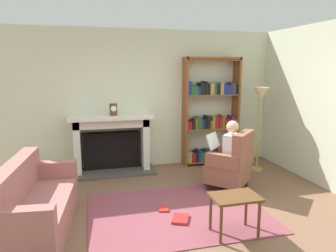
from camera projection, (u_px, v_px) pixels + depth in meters
ground at (184, 223)px, 4.02m from camera, size 14.00×14.00×0.00m
back_wall at (146, 99)px, 6.20m from camera, size 5.60×0.10×2.70m
side_wall_right at (304, 103)px, 5.61m from camera, size 0.10×5.20×2.70m
area_rug at (177, 212)px, 4.30m from camera, size 2.40×1.80×0.01m
fireplace at (112, 142)px, 5.92m from camera, size 1.58×0.64×1.10m
mantel_clock at (113, 110)px, 5.72m from camera, size 0.14×0.14×0.22m
bookshelf at (211, 115)px, 6.37m from camera, size 1.15×0.32×2.17m
armchair_reading at (232, 164)px, 5.08m from camera, size 0.89×0.89×0.97m
seated_reader at (226, 151)px, 5.11m from camera, size 0.58×0.58×1.14m
sofa_floral at (34, 206)px, 3.78m from camera, size 0.88×1.76×0.85m
side_table at (235, 202)px, 3.67m from camera, size 0.56×0.39×0.49m
scattered_books at (176, 216)px, 4.14m from camera, size 0.38×0.63×0.04m
floor_lamp at (260, 100)px, 5.87m from camera, size 0.32×0.32×1.61m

